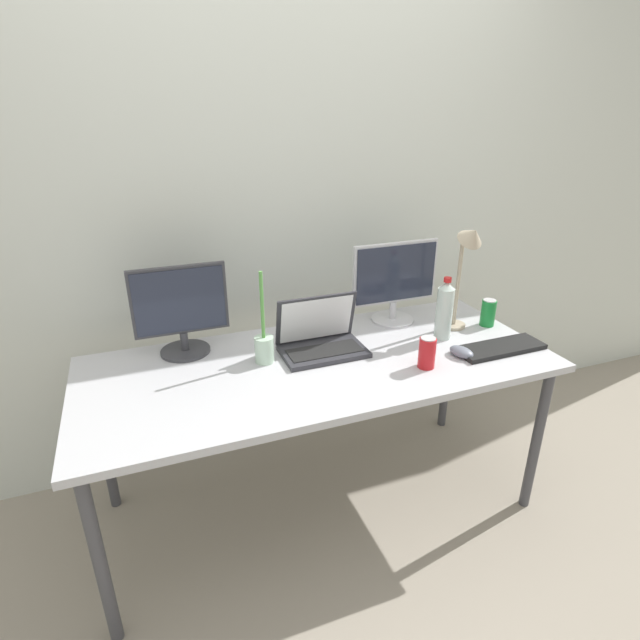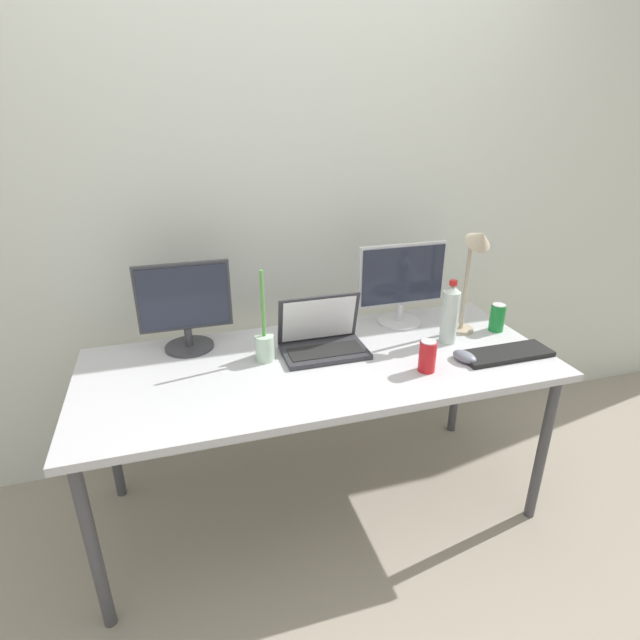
{
  "view_description": "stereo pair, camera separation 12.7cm",
  "coord_description": "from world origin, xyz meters",
  "px_view_note": "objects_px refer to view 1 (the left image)",
  "views": [
    {
      "loc": [
        -0.63,
        -1.65,
        1.68
      ],
      "look_at": [
        0.0,
        0.0,
        0.92
      ],
      "focal_mm": 28.0,
      "sensor_mm": 36.0,
      "label": 1
    },
    {
      "loc": [
        -0.51,
        -1.69,
        1.68
      ],
      "look_at": [
        0.0,
        0.0,
        0.92
      ],
      "focal_mm": 28.0,
      "sensor_mm": 36.0,
      "label": 2
    }
  ],
  "objects_px": {
    "work_desk": "(320,373)",
    "soda_can_near_keyboard": "(427,353)",
    "keyboard_main": "(500,348)",
    "water_bottle": "(444,311)",
    "bamboo_vase": "(264,346)",
    "mouse_by_keyboard": "(461,352)",
    "soda_can_by_laptop": "(488,313)",
    "desk_lamp": "(467,257)",
    "laptop_silver": "(321,339)",
    "monitor_center": "(395,280)",
    "monitor_left": "(181,309)"
  },
  "relations": [
    {
      "from": "work_desk",
      "to": "soda_can_near_keyboard",
      "type": "bearing_deg",
      "value": -27.43
    },
    {
      "from": "keyboard_main",
      "to": "water_bottle",
      "type": "distance_m",
      "value": 0.28
    },
    {
      "from": "work_desk",
      "to": "bamboo_vase",
      "type": "bearing_deg",
      "value": 159.87
    },
    {
      "from": "mouse_by_keyboard",
      "to": "soda_can_by_laptop",
      "type": "xyz_separation_m",
      "value": [
        0.3,
        0.22,
        0.04
      ]
    },
    {
      "from": "soda_can_by_laptop",
      "to": "desk_lamp",
      "type": "height_order",
      "value": "desk_lamp"
    },
    {
      "from": "laptop_silver",
      "to": "soda_can_near_keyboard",
      "type": "relative_size",
      "value": 2.74
    },
    {
      "from": "laptop_silver",
      "to": "desk_lamp",
      "type": "height_order",
      "value": "desk_lamp"
    },
    {
      "from": "work_desk",
      "to": "monitor_center",
      "type": "bearing_deg",
      "value": 28.91
    },
    {
      "from": "keyboard_main",
      "to": "mouse_by_keyboard",
      "type": "xyz_separation_m",
      "value": [
        -0.19,
        0.01,
        0.01
      ]
    },
    {
      "from": "monitor_left",
      "to": "water_bottle",
      "type": "xyz_separation_m",
      "value": [
        1.07,
        -0.26,
        -0.06
      ]
    },
    {
      "from": "work_desk",
      "to": "soda_can_near_keyboard",
      "type": "xyz_separation_m",
      "value": [
        0.37,
        -0.19,
        0.12
      ]
    },
    {
      "from": "monitor_center",
      "to": "soda_can_near_keyboard",
      "type": "distance_m",
      "value": 0.48
    },
    {
      "from": "monitor_left",
      "to": "bamboo_vase",
      "type": "distance_m",
      "value": 0.37
    },
    {
      "from": "monitor_center",
      "to": "laptop_silver",
      "type": "xyz_separation_m",
      "value": [
        -0.43,
        -0.17,
        -0.15
      ]
    },
    {
      "from": "monitor_center",
      "to": "soda_can_by_laptop",
      "type": "distance_m",
      "value": 0.46
    },
    {
      "from": "laptop_silver",
      "to": "bamboo_vase",
      "type": "relative_size",
      "value": 0.91
    },
    {
      "from": "monitor_left",
      "to": "water_bottle",
      "type": "distance_m",
      "value": 1.11
    },
    {
      "from": "water_bottle",
      "to": "soda_can_by_laptop",
      "type": "relative_size",
      "value": 2.22
    },
    {
      "from": "monitor_left",
      "to": "bamboo_vase",
      "type": "relative_size",
      "value": 1.0
    },
    {
      "from": "work_desk",
      "to": "mouse_by_keyboard",
      "type": "distance_m",
      "value": 0.58
    },
    {
      "from": "keyboard_main",
      "to": "soda_can_by_laptop",
      "type": "height_order",
      "value": "soda_can_by_laptop"
    },
    {
      "from": "mouse_by_keyboard",
      "to": "bamboo_vase",
      "type": "bearing_deg",
      "value": 146.99
    },
    {
      "from": "laptop_silver",
      "to": "desk_lamp",
      "type": "relative_size",
      "value": 0.69
    },
    {
      "from": "soda_can_by_laptop",
      "to": "monitor_center",
      "type": "bearing_deg",
      "value": 152.24
    },
    {
      "from": "laptop_silver",
      "to": "mouse_by_keyboard",
      "type": "distance_m",
      "value": 0.58
    },
    {
      "from": "bamboo_vase",
      "to": "desk_lamp",
      "type": "bearing_deg",
      "value": -1.25
    },
    {
      "from": "bamboo_vase",
      "to": "soda_can_by_laptop",
      "type": "bearing_deg",
      "value": -1.1
    },
    {
      "from": "work_desk",
      "to": "soda_can_near_keyboard",
      "type": "distance_m",
      "value": 0.43
    },
    {
      "from": "monitor_center",
      "to": "bamboo_vase",
      "type": "relative_size",
      "value": 1.11
    },
    {
      "from": "monitor_center",
      "to": "water_bottle",
      "type": "bearing_deg",
      "value": -65.48
    },
    {
      "from": "mouse_by_keyboard",
      "to": "bamboo_vase",
      "type": "height_order",
      "value": "bamboo_vase"
    },
    {
      "from": "monitor_left",
      "to": "laptop_silver",
      "type": "distance_m",
      "value": 0.58
    },
    {
      "from": "keyboard_main",
      "to": "desk_lamp",
      "type": "distance_m",
      "value": 0.41
    },
    {
      "from": "laptop_silver",
      "to": "bamboo_vase",
      "type": "distance_m",
      "value": 0.25
    },
    {
      "from": "mouse_by_keyboard",
      "to": "desk_lamp",
      "type": "relative_size",
      "value": 0.22
    },
    {
      "from": "water_bottle",
      "to": "desk_lamp",
      "type": "height_order",
      "value": "desk_lamp"
    },
    {
      "from": "mouse_by_keyboard",
      "to": "desk_lamp",
      "type": "bearing_deg",
      "value": 41.43
    },
    {
      "from": "monitor_left",
      "to": "desk_lamp",
      "type": "bearing_deg",
      "value": -10.35
    },
    {
      "from": "water_bottle",
      "to": "monitor_center",
      "type": "bearing_deg",
      "value": 114.52
    },
    {
      "from": "monitor_center",
      "to": "bamboo_vase",
      "type": "bearing_deg",
      "value": -164.88
    },
    {
      "from": "monitor_left",
      "to": "monitor_center",
      "type": "xyz_separation_m",
      "value": [
        0.96,
        -0.02,
        0.01
      ]
    },
    {
      "from": "work_desk",
      "to": "desk_lamp",
      "type": "bearing_deg",
      "value": 4.6
    },
    {
      "from": "monitor_left",
      "to": "desk_lamp",
      "type": "height_order",
      "value": "desk_lamp"
    },
    {
      "from": "mouse_by_keyboard",
      "to": "work_desk",
      "type": "bearing_deg",
      "value": 147.93
    },
    {
      "from": "monitor_center",
      "to": "desk_lamp",
      "type": "relative_size",
      "value": 0.84
    },
    {
      "from": "monitor_left",
      "to": "soda_can_near_keyboard",
      "type": "height_order",
      "value": "monitor_left"
    },
    {
      "from": "monitor_left",
      "to": "soda_can_by_laptop",
      "type": "distance_m",
      "value": 1.37
    },
    {
      "from": "mouse_by_keyboard",
      "to": "soda_can_near_keyboard",
      "type": "relative_size",
      "value": 0.86
    },
    {
      "from": "monitor_left",
      "to": "water_bottle",
      "type": "height_order",
      "value": "monitor_left"
    },
    {
      "from": "work_desk",
      "to": "monitor_center",
      "type": "distance_m",
      "value": 0.59
    }
  ]
}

